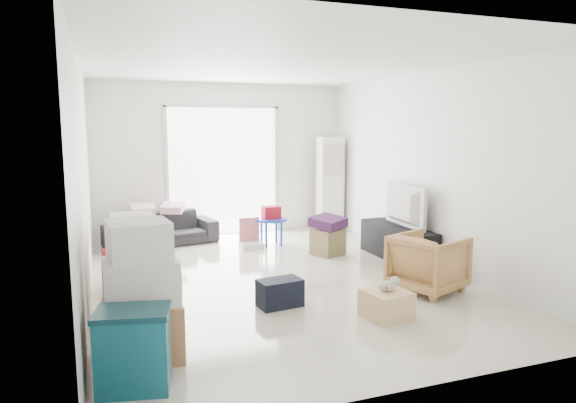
% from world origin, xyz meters
% --- Properties ---
extents(room_shell, '(4.98, 6.48, 3.18)m').
position_xyz_m(room_shell, '(0.00, 0.00, 1.35)').
color(room_shell, beige).
rests_on(room_shell, ground).
extents(sliding_door, '(2.10, 0.04, 2.33)m').
position_xyz_m(sliding_door, '(0.00, 2.98, 1.24)').
color(sliding_door, white).
rests_on(sliding_door, room_shell).
extents(ac_tower, '(0.45, 0.30, 1.75)m').
position_xyz_m(ac_tower, '(1.95, 2.65, 0.88)').
color(ac_tower, white).
rests_on(ac_tower, room_shell).
extents(tv_console, '(0.44, 1.47, 0.49)m').
position_xyz_m(tv_console, '(2.00, 0.35, 0.25)').
color(tv_console, black).
rests_on(tv_console, room_shell).
extents(television, '(0.66, 1.09, 0.14)m').
position_xyz_m(television, '(2.00, 0.35, 0.56)').
color(television, black).
rests_on(television, tv_console).
extents(sofa, '(1.86, 0.86, 0.70)m').
position_xyz_m(sofa, '(-1.18, 2.50, 0.35)').
color(sofa, '#242328').
rests_on(sofa, room_shell).
extents(pillow_left, '(0.39, 0.32, 0.12)m').
position_xyz_m(pillow_left, '(-1.47, 2.46, 0.76)').
color(pillow_left, '#E5A7BE').
rests_on(pillow_left, sofa).
extents(pillow_right, '(0.48, 0.45, 0.13)m').
position_xyz_m(pillow_right, '(-0.98, 2.45, 0.77)').
color(pillow_right, '#E5A7BE').
rests_on(pillow_right, sofa).
extents(armchair, '(0.90, 0.93, 0.75)m').
position_xyz_m(armchair, '(1.52, -1.08, 0.38)').
color(armchair, tan).
rests_on(armchair, room_shell).
extents(storage_bins, '(0.60, 0.48, 0.62)m').
position_xyz_m(storage_bins, '(-1.90, -2.28, 0.31)').
color(storage_bins, '#105568').
rests_on(storage_bins, room_shell).
extents(box_stack_a, '(0.65, 0.54, 1.17)m').
position_xyz_m(box_stack_a, '(-1.80, -1.77, 0.53)').
color(box_stack_a, '#A37449').
rests_on(box_stack_a, room_shell).
extents(box_stack_b, '(0.60, 0.54, 1.07)m').
position_xyz_m(box_stack_b, '(-1.80, -0.75, 0.47)').
color(box_stack_b, '#A37449').
rests_on(box_stack_b, room_shell).
extents(box_stack_c, '(0.65, 0.60, 0.78)m').
position_xyz_m(box_stack_c, '(-1.77, 0.36, 0.38)').
color(box_stack_c, '#A37449').
rests_on(box_stack_c, room_shell).
extents(loose_box, '(0.43, 0.43, 0.33)m').
position_xyz_m(loose_box, '(-1.48, -0.21, 0.16)').
color(loose_box, '#A37449').
rests_on(loose_box, room_shell).
extents(duffel_bag, '(0.50, 0.34, 0.30)m').
position_xyz_m(duffel_bag, '(-0.30, -0.97, 0.15)').
color(duffel_bag, black).
rests_on(duffel_bag, room_shell).
extents(ottoman, '(0.52, 0.52, 0.40)m').
position_xyz_m(ottoman, '(1.13, 0.93, 0.20)').
color(ottoman, olive).
rests_on(ottoman, room_shell).
extents(blanket, '(0.60, 0.60, 0.14)m').
position_xyz_m(blanket, '(1.13, 0.93, 0.47)').
color(blanket, '#442050').
rests_on(blanket, ottoman).
extents(kids_table, '(0.52, 0.52, 0.65)m').
position_xyz_m(kids_table, '(0.52, 1.84, 0.46)').
color(kids_table, blue).
rests_on(kids_table, room_shell).
extents(toy_walker, '(0.36, 0.32, 0.48)m').
position_xyz_m(toy_walker, '(0.16, 1.80, 0.13)').
color(toy_walker, silver).
rests_on(toy_walker, room_shell).
extents(wood_crate, '(0.48, 0.48, 0.28)m').
position_xyz_m(wood_crate, '(0.61, -1.66, 0.14)').
color(wood_crate, '#E0BA81').
rests_on(wood_crate, room_shell).
extents(plush_bunny, '(0.26, 0.15, 0.13)m').
position_xyz_m(plush_bunny, '(0.64, -1.65, 0.34)').
color(plush_bunny, '#B2ADA8').
rests_on(plush_bunny, wood_crate).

